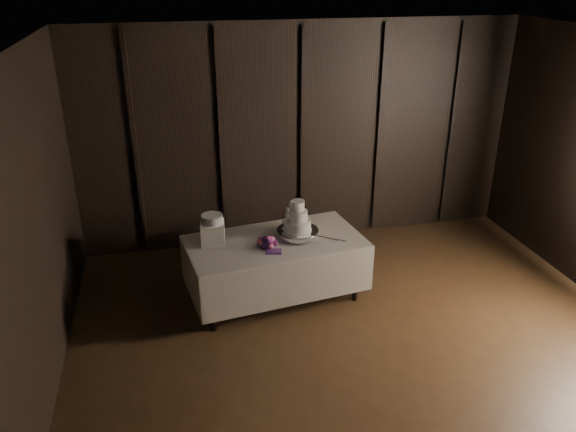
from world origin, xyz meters
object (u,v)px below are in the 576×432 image
Objects in this scene: box_pedestal at (213,233)px; display_table at (275,267)px; small_cake at (212,219)px; wedding_cake at (296,219)px; bouquet at (267,243)px; cake_stand at (298,233)px.

display_table is at bearing -7.22° from box_pedestal.
small_cake is at bearing 164.80° from display_table.
wedding_cake is 1.51× the size of small_cake.
wedding_cake is at bearing -4.36° from box_pedestal.
small_cake reaches higher than box_pedestal.
box_pedestal is (-0.69, 0.09, 0.47)m from display_table.
display_table is 5.56× the size of bouquet.
small_cake is (0.00, 0.00, 0.17)m from box_pedestal.
box_pedestal reaches higher than bouquet.
wedding_cake is at bearing -150.26° from cake_stand.
small_cake is (-0.69, 0.09, 0.64)m from display_table.
cake_stand is 2.02× the size of small_cake.
display_table is 4.37× the size of cake_stand.
cake_stand is at bearing -1.39° from display_table.
bouquet is 0.66m from small_cake.
wedding_cake is at bearing -4.19° from display_table.
wedding_cake is 0.94m from small_cake.
cake_stand is 0.99m from small_cake.
small_cake is at bearing 175.58° from wedding_cake.
cake_stand is 1.34× the size of wedding_cake.
cake_stand is 0.96m from box_pedestal.
display_table is at bearing -176.26° from wedding_cake.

